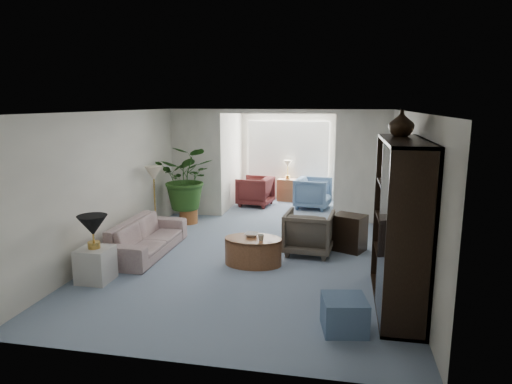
% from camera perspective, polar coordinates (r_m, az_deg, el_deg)
% --- Properties ---
extents(floor, '(6.00, 6.00, 0.00)m').
position_cam_1_polar(floor, '(7.60, -0.88, -9.04)').
color(floor, '#8997B4').
rests_on(floor, ground).
extents(sunroom_floor, '(2.60, 2.60, 0.00)m').
position_cam_1_polar(sunroom_floor, '(11.48, 3.35, -2.03)').
color(sunroom_floor, '#8997B4').
rests_on(sunroom_floor, ground).
extents(back_pier_left, '(1.20, 0.12, 2.50)m').
position_cam_1_polar(back_pier_left, '(10.62, -7.62, 3.67)').
color(back_pier_left, white).
rests_on(back_pier_left, ground).
extents(back_pier_right, '(1.20, 0.12, 2.50)m').
position_cam_1_polar(back_pier_right, '(10.08, 13.36, 3.06)').
color(back_pier_right, white).
rests_on(back_pier_right, ground).
extents(back_header, '(2.60, 0.12, 0.10)m').
position_cam_1_polar(back_header, '(10.08, 2.66, 10.20)').
color(back_header, white).
rests_on(back_header, back_pier_left).
extents(window_pane, '(2.20, 0.02, 1.50)m').
position_cam_1_polar(window_pane, '(12.30, 4.11, 5.48)').
color(window_pane, white).
extents(window_blinds, '(2.20, 0.02, 1.50)m').
position_cam_1_polar(window_blinds, '(12.27, 4.09, 5.47)').
color(window_blinds, white).
extents(framed_picture, '(0.04, 0.50, 0.40)m').
position_cam_1_polar(framed_picture, '(7.00, 19.03, 2.96)').
color(framed_picture, beige).
extents(sofa, '(0.80, 2.03, 0.59)m').
position_cam_1_polar(sofa, '(8.24, -13.76, -5.57)').
color(sofa, '#B8AB9B').
rests_on(sofa, ground).
extents(end_table, '(0.47, 0.47, 0.52)m').
position_cam_1_polar(end_table, '(7.21, -19.72, -8.68)').
color(end_table, beige).
rests_on(end_table, ground).
extents(table_lamp, '(0.44, 0.44, 0.30)m').
position_cam_1_polar(table_lamp, '(7.04, -20.05, -4.01)').
color(table_lamp, black).
rests_on(table_lamp, end_table).
extents(floor_lamp, '(0.36, 0.36, 0.28)m').
position_cam_1_polar(floor_lamp, '(9.22, -12.88, 2.33)').
color(floor_lamp, beige).
rests_on(floor_lamp, ground).
extents(coffee_table, '(1.02, 1.02, 0.45)m').
position_cam_1_polar(coffee_table, '(7.49, -0.37, -7.53)').
color(coffee_table, brown).
rests_on(coffee_table, ground).
extents(coffee_bowl, '(0.25, 0.25, 0.06)m').
position_cam_1_polar(coffee_bowl, '(7.51, -0.60, -5.44)').
color(coffee_bowl, white).
rests_on(coffee_bowl, coffee_table).
extents(coffee_cup, '(0.12, 0.12, 0.10)m').
position_cam_1_polar(coffee_cup, '(7.28, 0.63, -5.80)').
color(coffee_cup, beige).
rests_on(coffee_cup, coffee_table).
extents(wingback_chair, '(0.88, 0.91, 0.77)m').
position_cam_1_polar(wingback_chair, '(8.03, 6.75, -5.11)').
color(wingback_chair, '#585046').
rests_on(wingback_chair, ground).
extents(side_table_dark, '(0.68, 0.63, 0.66)m').
position_cam_1_polar(side_table_dark, '(8.32, 11.73, -5.07)').
color(side_table_dark, black).
rests_on(side_table_dark, ground).
extents(entertainment_cabinet, '(0.53, 1.98, 2.19)m').
position_cam_1_polar(entertainment_cabinet, '(6.08, 17.82, -3.97)').
color(entertainment_cabinet, black).
rests_on(entertainment_cabinet, ground).
extents(cabinet_urn, '(0.34, 0.34, 0.35)m').
position_cam_1_polar(cabinet_urn, '(6.38, 18.00, 8.33)').
color(cabinet_urn, black).
rests_on(cabinet_urn, entertainment_cabinet).
extents(ottoman, '(0.58, 0.58, 0.40)m').
position_cam_1_polar(ottoman, '(5.55, 11.14, -14.99)').
color(ottoman, slate).
rests_on(ottoman, ground).
extents(plant_pot, '(0.40, 0.40, 0.32)m').
position_cam_1_polar(plant_pot, '(10.11, -8.56, -3.04)').
color(plant_pot, '#AB6231').
rests_on(plant_pot, ground).
extents(house_plant, '(1.27, 1.10, 1.41)m').
position_cam_1_polar(house_plant, '(9.93, -8.71, 1.80)').
color(house_plant, '#27511C').
rests_on(house_plant, plant_pot).
extents(sunroom_chair_blue, '(0.97, 0.95, 0.78)m').
position_cam_1_polar(sunroom_chair_blue, '(11.46, 7.28, -0.14)').
color(sunroom_chair_blue, slate).
rests_on(sunroom_chair_blue, ground).
extents(sunroom_chair_maroon, '(0.95, 0.93, 0.76)m').
position_cam_1_polar(sunroom_chair_maroon, '(11.65, -0.10, 0.11)').
color(sunroom_chair_maroon, maroon).
rests_on(sunroom_chair_maroon, ground).
extents(sunroom_table, '(0.55, 0.46, 0.60)m').
position_cam_1_polar(sunroom_table, '(12.27, 4.02, 0.28)').
color(sunroom_table, brown).
rests_on(sunroom_table, ground).
extents(shelf_clutter, '(0.30, 1.08, 1.06)m').
position_cam_1_polar(shelf_clutter, '(6.01, 17.45, -3.09)').
color(shelf_clutter, '#474442').
rests_on(shelf_clutter, entertainment_cabinet).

